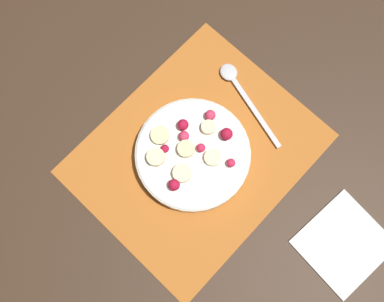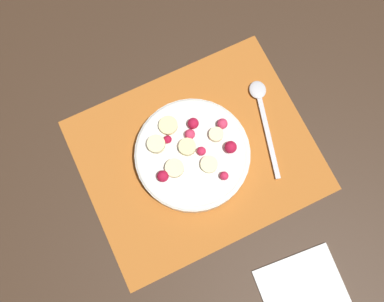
% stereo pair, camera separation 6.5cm
% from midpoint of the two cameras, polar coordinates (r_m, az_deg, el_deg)
% --- Properties ---
extents(ground_plane, '(3.00, 3.00, 0.00)m').
position_cam_midpoint_polar(ground_plane, '(0.79, 3.01, -1.00)').
color(ground_plane, '#382619').
extents(placemat, '(0.42, 0.34, 0.01)m').
position_cam_midpoint_polar(placemat, '(0.79, 3.02, -0.95)').
color(placemat, '#B26023').
rests_on(placemat, ground_plane).
extents(fruit_bowl, '(0.21, 0.21, 0.05)m').
position_cam_midpoint_polar(fruit_bowl, '(0.76, 2.38, -0.73)').
color(fruit_bowl, silver).
rests_on(fruit_bowl, placemat).
extents(spoon, '(0.07, 0.19, 0.01)m').
position_cam_midpoint_polar(spoon, '(0.82, 11.52, 5.29)').
color(spoon, silver).
rests_on(spoon, placemat).
extents(napkin, '(0.15, 0.14, 0.01)m').
position_cam_midpoint_polar(napkin, '(0.80, 17.16, -18.23)').
color(napkin, white).
rests_on(napkin, ground_plane).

